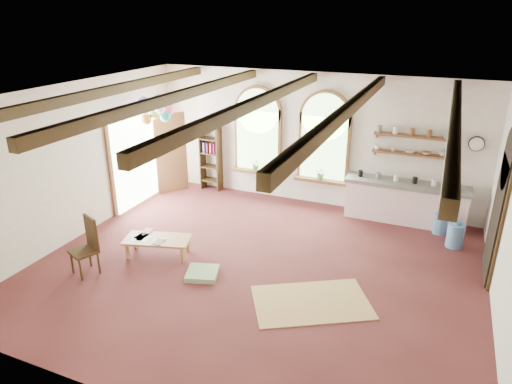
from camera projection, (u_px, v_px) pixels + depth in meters
The scene contains 27 objects.
floor at pixel (256, 268), 8.55m from camera, with size 8.00×8.00×0.00m, color #582424.
ceiling_beams at pixel (256, 103), 7.40m from camera, with size 6.20×6.80×0.18m, color #392712, non-canonical shape.
window_left at pixel (258, 134), 11.39m from camera, with size 1.30×0.28×2.20m.
window_right at pixel (324, 141), 10.77m from camera, with size 1.30×0.28×2.20m.
left_doorway at pixel (135, 158), 11.09m from camera, with size 0.10×1.90×2.50m, color brown.
right_doorway at pixel (496, 218), 8.00m from camera, with size 0.10×1.30×2.40m, color black.
kitchen_counter at pixel (405, 202), 10.28m from camera, with size 2.68×0.62×0.94m.
wall_shelf_lower at pixel (412, 154), 10.04m from camera, with size 1.70×0.24×0.04m, color brown.
wall_shelf_upper at pixel (414, 136), 9.89m from camera, with size 1.70×0.24×0.04m, color brown.
wall_clock at pixel (477, 144), 9.52m from camera, with size 0.32×0.32×0.04m, color black.
bookshelf at pixel (211, 157), 12.03m from camera, with size 0.53×0.32×1.80m.
coffee_table at pixel (157, 240), 8.89m from camera, with size 1.39×0.91×0.36m.
side_chair at pixel (86, 258), 8.29m from camera, with size 0.55×0.55×1.07m.
floor_mat at pixel (311, 302), 7.54m from camera, with size 1.89×1.17×0.02m, color tan.
floor_cushion at pixel (202, 273), 8.29m from camera, with size 0.55×0.55×0.10m, color #7EA06E.
water_jug_a at pixel (441, 223), 9.80m from camera, with size 0.30×0.30×0.58m.
water_jug_b at pixel (455, 234), 9.22m from camera, with size 0.34×0.34×0.65m.
balloon_cluster at pixel (157, 109), 10.67m from camera, with size 0.99×0.99×1.16m.
table_book at pixel (143, 230), 9.17m from camera, with size 0.18×0.26×0.02m, color olive.
tablet at pixel (159, 242), 8.73m from camera, with size 0.17×0.25×0.01m, color black.
potted_plant_left at pixel (256, 165), 11.58m from camera, with size 0.27×0.23×0.30m, color #598C4C.
potted_plant_right at pixel (321, 173), 10.97m from camera, with size 0.27×0.23×0.30m, color #598C4C.
shelf_cup_a at pixel (377, 147), 10.29m from camera, with size 0.12×0.10×0.10m, color white.
shelf_cup_b at pixel (393, 149), 10.16m from camera, with size 0.10×0.10×0.09m, color beige.
shelf_bowl_a at pixel (410, 152), 10.04m from camera, with size 0.22×0.22×0.05m, color beige.
shelf_bowl_b at pixel (426, 153), 9.91m from camera, with size 0.20×0.20×0.06m, color #8C664C.
shelf_vase at pixel (444, 152), 9.76m from camera, with size 0.18×0.18×0.19m, color slate.
Camera 1 is at (2.88, -6.83, 4.49)m, focal length 32.00 mm.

